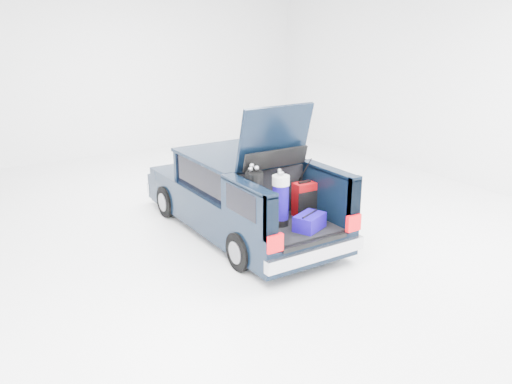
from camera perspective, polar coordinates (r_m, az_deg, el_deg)
ground at (r=9.99m, az=-1.54°, el=-4.15°), size 14.00×14.00×0.00m
car at (r=9.84m, az=-1.90°, el=-0.32°), size 1.87×4.65×2.47m
red_suitcase at (r=9.01m, az=5.11°, el=-0.77°), size 0.37×0.25×0.59m
black_golf_bag at (r=8.40m, az=-0.25°, el=-0.79°), size 0.29×0.31×1.01m
blue_golf_bag at (r=8.52m, az=2.60°, el=-0.84°), size 0.35×0.35×0.92m
blue_duffel at (r=8.48m, az=5.66°, el=-3.14°), size 0.60×0.50×0.27m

